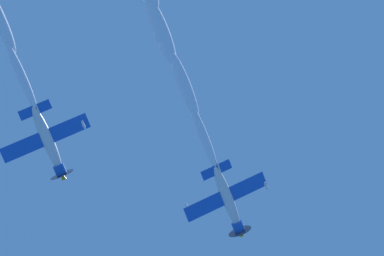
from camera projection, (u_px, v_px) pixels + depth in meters
airplane_lead at (228, 200)px, 84.74m from camera, size 8.36×8.65×3.37m
airplane_left_wingman at (48, 142)px, 82.21m from camera, size 8.38×8.72×3.20m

